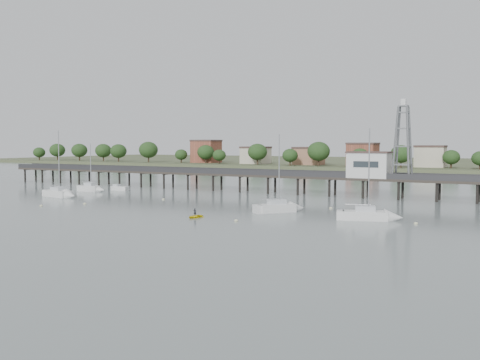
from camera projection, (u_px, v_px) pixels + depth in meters
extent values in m
plane|color=slate|center=(44.00, 231.00, 66.65)|extent=(500.00, 500.00, 0.00)
cube|color=#2D2823|center=(257.00, 176.00, 119.12)|extent=(150.00, 5.00, 0.50)
cube|color=#333335|center=(253.00, 172.00, 116.95)|extent=(150.00, 0.12, 1.10)
cube|color=#333335|center=(262.00, 171.00, 121.17)|extent=(150.00, 0.12, 1.10)
cylinder|color=black|center=(25.00, 175.00, 152.07)|extent=(0.50, 0.50, 4.40)
cylinder|color=black|center=(36.00, 175.00, 155.41)|extent=(0.50, 0.50, 4.40)
cylinder|color=black|center=(254.00, 185.00, 117.58)|extent=(0.50, 0.50, 4.40)
cylinder|color=black|center=(261.00, 184.00, 120.92)|extent=(0.50, 0.50, 4.40)
cube|color=silver|center=(369.00, 165.00, 107.12)|extent=(8.00, 5.00, 5.00)
cube|color=#4C3833|center=(369.00, 152.00, 106.94)|extent=(8.40, 5.40, 0.30)
cube|color=slate|center=(403.00, 106.00, 103.25)|extent=(1.80, 1.80, 0.30)
cube|color=silver|center=(404.00, 102.00, 103.20)|extent=(0.90, 0.90, 1.20)
cube|color=white|center=(365.00, 217.00, 75.99)|extent=(6.69, 4.18, 1.65)
cone|color=white|center=(393.00, 217.00, 75.24)|extent=(3.21, 3.10, 2.43)
cube|color=silver|center=(365.00, 209.00, 75.91)|extent=(3.23, 2.68, 0.75)
cylinder|color=#A5A8AA|center=(369.00, 170.00, 75.45)|extent=(0.18, 0.18, 11.72)
cylinder|color=#A5A8AA|center=(358.00, 205.00, 76.07)|extent=(3.52, 1.20, 0.12)
cube|color=white|center=(277.00, 209.00, 84.70)|extent=(5.57, 6.01, 1.65)
cone|color=white|center=(297.00, 208.00, 86.06)|extent=(3.35, 3.37, 2.30)
cube|color=silver|center=(277.00, 202.00, 84.62)|extent=(3.10, 3.20, 0.75)
cylinder|color=#A5A8AA|center=(279.00, 169.00, 84.41)|extent=(0.18, 0.18, 11.09)
cylinder|color=#A5A8AA|center=(271.00, 199.00, 84.21)|extent=(2.31, 2.72, 0.12)
cube|color=white|center=(90.00, 189.00, 121.51)|extent=(5.12, 2.03, 1.65)
cone|color=white|center=(101.00, 190.00, 120.03)|extent=(2.14, 2.00, 1.98)
cube|color=silver|center=(90.00, 184.00, 121.43)|extent=(2.28, 1.61, 0.75)
cylinder|color=#A5A8AA|center=(91.00, 165.00, 120.97)|extent=(0.18, 0.18, 9.57)
cylinder|color=#A5A8AA|center=(87.00, 182.00, 121.79)|extent=(2.98, 0.15, 0.12)
cube|color=white|center=(58.00, 194.00, 109.29)|extent=(6.83, 3.51, 1.65)
cone|color=white|center=(70.00, 196.00, 106.83)|extent=(3.07, 2.92, 2.53)
cube|color=silver|center=(58.00, 189.00, 109.21)|extent=(3.17, 2.45, 0.75)
cylinder|color=#A5A8AA|center=(59.00, 161.00, 108.54)|extent=(0.18, 0.18, 12.21)
cylinder|color=#A5A8AA|center=(55.00, 186.00, 109.82)|extent=(3.77, 0.71, 0.12)
cube|color=white|center=(120.00, 189.00, 123.93)|extent=(4.21, 2.07, 1.13)
cube|color=silver|center=(117.00, 186.00, 124.24)|extent=(1.48, 1.48, 0.68)
imported|color=yellow|center=(195.00, 218.00, 78.52)|extent=(2.11, 0.80, 2.89)
imported|color=black|center=(195.00, 218.00, 78.52)|extent=(0.73, 1.22, 0.28)
ellipsoid|color=beige|center=(331.00, 208.00, 89.25)|extent=(0.56, 0.56, 0.39)
ellipsoid|color=beige|center=(416.00, 223.00, 72.24)|extent=(0.56, 0.56, 0.39)
ellipsoid|color=beige|center=(163.00, 199.00, 103.37)|extent=(0.56, 0.56, 0.39)
ellipsoid|color=beige|center=(53.00, 195.00, 113.16)|extent=(0.56, 0.56, 0.39)
ellipsoid|color=beige|center=(236.00, 221.00, 74.81)|extent=(0.56, 0.56, 0.39)
ellipsoid|color=beige|center=(41.00, 206.00, 92.77)|extent=(0.56, 0.56, 0.39)
ellipsoid|color=beige|center=(85.00, 204.00, 95.80)|extent=(0.56, 0.56, 0.39)
cube|color=#475133|center=(413.00, 163.00, 281.90)|extent=(500.00, 170.00, 1.40)
cube|color=brown|center=(206.00, 154.00, 269.59)|extent=(13.00, 10.50, 9.00)
cube|color=brown|center=(256.00, 154.00, 256.36)|extent=(13.00, 10.50, 9.00)
cube|color=brown|center=(309.00, 155.00, 243.60)|extent=(13.00, 10.50, 9.00)
cube|color=brown|center=(363.00, 155.00, 231.79)|extent=(13.00, 10.50, 9.00)
cube|color=brown|center=(430.00, 156.00, 218.56)|extent=(13.00, 10.50, 9.00)
ellipsoid|color=#1C3A18|center=(144.00, 153.00, 273.20)|extent=(8.00, 8.00, 6.80)
ellipsoid|color=#1C3A18|center=(379.00, 156.00, 216.50)|extent=(8.00, 8.00, 6.80)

